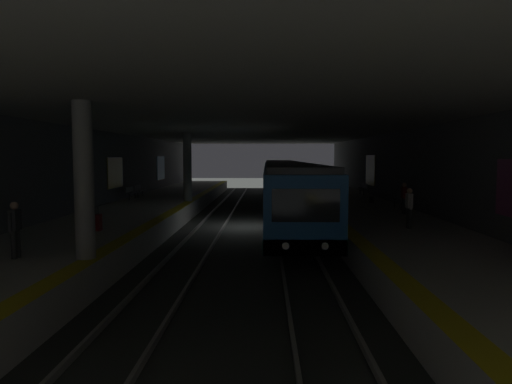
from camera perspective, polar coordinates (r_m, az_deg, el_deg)
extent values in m
plane|color=#2D302D|center=(26.23, -0.71, -4.37)|extent=(120.00, 120.00, 0.00)
cube|color=gray|center=(26.28, 5.68, -4.19)|extent=(60.00, 0.09, 0.16)
cube|color=gray|center=(26.20, 2.53, -4.20)|extent=(60.00, 0.09, 0.16)
cube|color=gray|center=(26.31, -3.94, -4.17)|extent=(60.00, 0.09, 0.16)
cube|color=gray|center=(26.47, -7.06, -4.14)|extent=(60.00, 0.09, 0.16)
cube|color=beige|center=(26.74, 13.48, -3.18)|extent=(60.00, 5.30, 1.05)
cube|color=yellow|center=(26.28, 8.48, -2.08)|extent=(60.00, 0.60, 0.01)
cube|color=beige|center=(27.17, -14.67, -3.08)|extent=(60.00, 5.30, 1.05)
cube|color=yellow|center=(26.56, -9.81, -2.02)|extent=(60.00, 0.60, 0.01)
cube|color=slate|center=(27.31, 19.52, 1.64)|extent=(60.00, 0.50, 5.60)
cube|color=gold|center=(37.21, 14.12, 2.66)|extent=(3.02, 0.06, 2.37)
cube|color=slate|center=(27.92, -20.50, 1.67)|extent=(60.00, 0.50, 5.60)
cube|color=gold|center=(31.82, -17.19, 2.32)|extent=(2.99, 0.06, 2.03)
cube|color=#338CCC|center=(44.54, -11.82, 2.97)|extent=(3.00, 0.06, 2.23)
cube|color=#ADAAA3|center=(25.98, -0.72, 8.38)|extent=(60.00, 19.40, 0.40)
cylinder|color=gray|center=(14.01, -20.72, 1.35)|extent=(0.56, 0.56, 4.55)
cylinder|color=gray|center=(30.75, -8.57, 3.10)|extent=(0.56, 0.56, 4.55)
cube|color=#19569E|center=(23.82, 4.40, -0.28)|extent=(17.52, 2.80, 2.70)
cube|color=#14663D|center=(23.93, 4.38, -2.83)|extent=(17.52, 2.82, 0.56)
cube|color=black|center=(23.79, 4.40, 0.56)|extent=(16.12, 2.83, 0.90)
cube|color=#47474C|center=(23.74, 4.42, 3.26)|extent=(17.17, 2.58, 0.24)
cube|color=black|center=(19.24, 5.16, -5.97)|extent=(2.20, 1.64, 0.76)
cube|color=black|center=(28.76, 3.85, -2.51)|extent=(2.20, 1.64, 0.76)
cube|color=black|center=(15.06, 6.24, -1.68)|extent=(0.04, 2.24, 1.10)
cylinder|color=silver|center=(15.33, 8.63, -6.70)|extent=(0.04, 0.24, 0.24)
cylinder|color=silver|center=(15.22, 3.74, -6.74)|extent=(0.04, 0.24, 0.24)
cube|color=#19569E|center=(41.89, 3.04, 1.75)|extent=(17.52, 2.80, 2.70)
cube|color=#14663D|center=(41.96, 3.03, 0.29)|extent=(17.52, 2.82, 0.56)
cube|color=black|center=(41.88, 3.04, 2.23)|extent=(16.12, 2.83, 0.90)
cube|color=#47474C|center=(41.85, 3.05, 3.76)|extent=(17.17, 2.58, 0.24)
cube|color=black|center=(37.19, 3.26, -0.93)|extent=(2.20, 1.64, 0.76)
cube|color=black|center=(46.79, 2.85, 0.17)|extent=(2.20, 1.64, 0.76)
cylinder|color=#262628|center=(26.69, 17.71, -1.70)|extent=(0.08, 0.08, 0.42)
cylinder|color=#262628|center=(27.99, 16.92, -1.40)|extent=(0.08, 0.08, 0.42)
cube|color=gray|center=(27.31, 17.32, -1.02)|extent=(1.70, 0.44, 0.08)
cube|color=gray|center=(27.36, 17.77, -0.60)|extent=(1.70, 0.06, 0.40)
cylinder|color=#262628|center=(36.15, 13.32, -0.06)|extent=(0.08, 0.08, 0.42)
cylinder|color=#262628|center=(37.48, 12.88, 0.11)|extent=(0.08, 0.08, 0.42)
cube|color=gray|center=(36.79, 13.10, 0.41)|extent=(1.70, 0.44, 0.08)
cube|color=gray|center=(36.83, 13.44, 0.72)|extent=(1.70, 0.06, 0.40)
cylinder|color=#262628|center=(32.32, -15.55, -0.62)|extent=(0.08, 0.08, 0.42)
cylinder|color=#262628|center=(33.62, -14.88, -0.41)|extent=(0.08, 0.08, 0.42)
cube|color=gray|center=(32.95, -15.22, -0.08)|extent=(1.70, 0.44, 0.08)
cube|color=gray|center=(33.00, -15.59, 0.27)|extent=(1.70, 0.06, 0.40)
cylinder|color=#262628|center=(34.30, -14.56, -0.31)|extent=(0.08, 0.08, 0.42)
cylinder|color=#262628|center=(35.61, -13.96, -0.13)|extent=(0.08, 0.08, 0.42)
cube|color=gray|center=(34.93, -14.26, 0.19)|extent=(1.70, 0.44, 0.08)
cube|color=gray|center=(34.98, -14.62, 0.51)|extent=(1.70, 0.06, 0.40)
cylinder|color=#333333|center=(15.01, -28.02, -5.83)|extent=(0.16, 0.16, 0.84)
cylinder|color=#333333|center=(15.19, -27.65, -5.70)|extent=(0.16, 0.16, 0.84)
cube|color=#333338|center=(15.00, -27.93, -3.08)|extent=(0.36, 0.22, 0.59)
cylinder|color=#333338|center=(14.79, -28.40, -3.39)|extent=(0.10, 0.10, 0.56)
cylinder|color=#333338|center=(15.22, -27.47, -3.15)|extent=(0.10, 0.10, 0.56)
sphere|color=tan|center=(14.95, -27.99, -1.52)|extent=(0.23, 0.23, 0.23)
cylinder|color=#272727|center=(33.99, 9.75, 0.06)|extent=(0.16, 0.16, 0.82)
cylinder|color=#272727|center=(34.19, 9.71, 0.08)|extent=(0.16, 0.16, 0.82)
cube|color=#284C93|center=(34.05, 9.75, 1.25)|extent=(0.36, 0.22, 0.58)
cylinder|color=#284C93|center=(33.80, 9.81, 1.14)|extent=(0.10, 0.10, 0.55)
cylinder|color=#284C93|center=(34.30, 9.68, 1.19)|extent=(0.10, 0.10, 0.55)
sphere|color=tan|center=(34.03, 9.75, 1.92)|extent=(0.22, 0.22, 0.22)
cylinder|color=#2A2A2A|center=(19.82, 18.65, -3.15)|extent=(0.16, 0.16, 0.85)
cylinder|color=#2A2A2A|center=(20.01, 18.48, -3.08)|extent=(0.16, 0.16, 0.85)
cube|color=beige|center=(19.83, 18.62, -1.05)|extent=(0.36, 0.22, 0.60)
cylinder|color=beige|center=(19.60, 18.83, -1.26)|extent=(0.10, 0.10, 0.57)
cylinder|color=beige|center=(20.08, 18.40, -1.12)|extent=(0.10, 0.10, 0.57)
sphere|color=tan|center=(19.80, 18.65, 0.14)|extent=(0.23, 0.23, 0.23)
cylinder|color=#343434|center=(24.71, 18.06, -1.70)|extent=(0.16, 0.16, 0.83)
cylinder|color=#343434|center=(24.90, 17.93, -1.65)|extent=(0.16, 0.16, 0.83)
cube|color=maroon|center=(24.75, 18.04, -0.05)|extent=(0.36, 0.22, 0.59)
cylinder|color=maroon|center=(24.51, 18.20, -0.21)|extent=(0.10, 0.10, 0.56)
cylinder|color=maroon|center=(24.99, 17.87, -0.12)|extent=(0.10, 0.10, 0.56)
sphere|color=tan|center=(24.72, 18.06, 0.88)|extent=(0.22, 0.22, 0.22)
cube|color=maroon|center=(19.36, -19.12, -3.62)|extent=(0.34, 0.21, 0.66)
cylinder|color=#333333|center=(19.30, -19.15, -2.21)|extent=(0.02, 0.02, 0.30)
cube|color=black|center=(30.32, 14.24, -0.93)|extent=(0.30, 0.20, 0.40)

